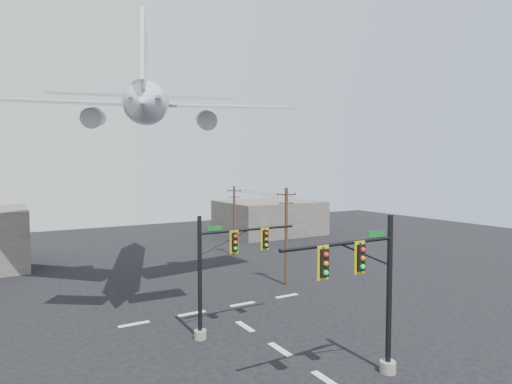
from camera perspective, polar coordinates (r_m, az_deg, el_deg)
ground at (r=22.49m, az=9.40°, el=-23.51°), size 120.00×120.00×0.00m
lane_markings at (r=26.41m, az=1.51°, el=-19.23°), size 14.00×21.20×0.01m
signal_mast_near at (r=21.40m, az=14.93°, el=-12.99°), size 6.84×0.86×7.83m
signal_mast_far at (r=26.22m, az=-4.55°, el=-10.41°), size 6.95×0.80×7.31m
utility_pole_a at (r=36.89m, az=4.06°, el=-5.68°), size 1.59×0.76×8.39m
utility_pole_b at (r=49.26m, az=-2.92°, el=-3.65°), size 1.59×0.56×8.02m
power_lines at (r=42.67m, az=0.06°, el=-0.11°), size 3.45×13.35×0.03m
airliner at (r=37.05m, az=-13.80°, el=11.62°), size 23.79×25.76×6.98m
building_right at (r=65.90m, az=1.73°, el=-3.38°), size 14.00×12.00×5.00m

